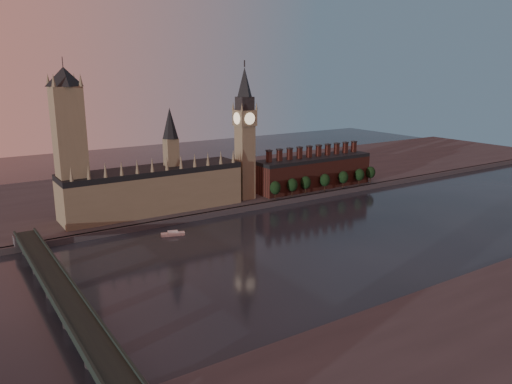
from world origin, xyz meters
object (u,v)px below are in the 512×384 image
victoria_tower (70,142)px  westminster_bridge (63,296)px  river_boat (173,234)px  big_ben (245,132)px

victoria_tower → westminster_bridge: bearing=-106.6°
victoria_tower → river_boat: (48.30, -47.28, -57.93)m
big_ben → westminster_bridge: 205.83m
westminster_bridge → victoria_tower: bearing=73.4°
big_ben → westminster_bridge: (-165.00, -112.70, -49.39)m
victoria_tower → big_ben: bearing=-2.2°
river_boat → big_ben: bearing=45.0°
big_ben → westminster_bridge: bearing=-145.7°
victoria_tower → big_ben: 130.12m
victoria_tower → river_boat: bearing=-44.4°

